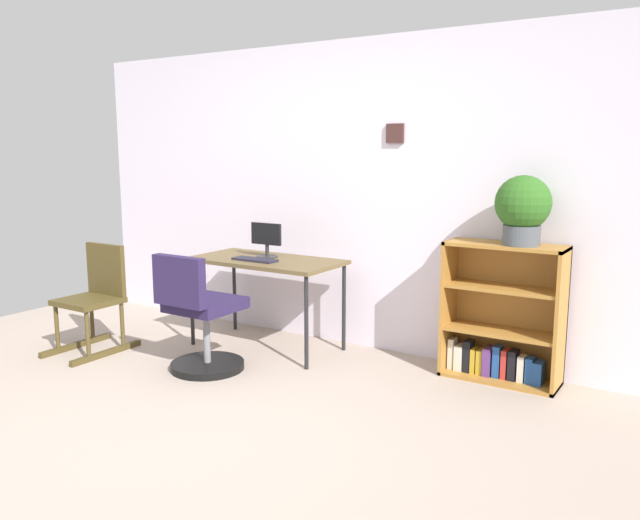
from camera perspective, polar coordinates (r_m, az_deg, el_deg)
name	(u,v)px	position (r m, az deg, el deg)	size (l,w,h in m)	color
ground_plane	(149,439)	(3.71, -14.96, -15.14)	(6.24, 6.24, 0.00)	#A19083
wall_back	(349,196)	(5.07, 2.62, 5.72)	(5.20, 0.12, 2.37)	silver
desk	(266,265)	(4.98, -4.81, -0.48)	(1.17, 0.60, 0.71)	brown
monitor	(266,240)	(5.01, -4.78, 1.81)	(0.27, 0.17, 0.27)	#262628
keyboard	(255,260)	(4.89, -5.81, 0.03)	(0.36, 0.12, 0.02)	#22202D
office_chair	(200,321)	(4.55, -10.61, -5.35)	(0.52, 0.55, 0.85)	black
rocking_chair	(96,297)	(5.25, -19.31, -3.09)	(0.42, 0.64, 0.82)	#463A1B
bookshelf_low	(503,320)	(4.51, 15.91, -5.15)	(0.78, 0.30, 0.93)	#A36E2D
potted_plant_on_shelf	(523,208)	(4.30, 17.58, 4.46)	(0.35, 0.35, 0.45)	#474C51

